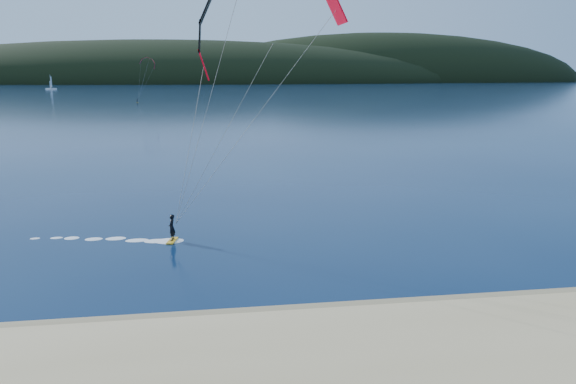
{
  "coord_description": "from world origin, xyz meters",
  "views": [
    {
      "loc": [
        -1.62,
        -19.14,
        11.53
      ],
      "look_at": [
        2.6,
        10.0,
        5.0
      ],
      "focal_mm": 33.31,
      "sensor_mm": 36.0,
      "label": 1
    }
  ],
  "objects": [
    {
      "name": "sailboat",
      "position": [
        -118.44,
        407.07,
        0.83
      ],
      "size": [
        7.88,
        5.08,
        11.22
      ],
      "color": "white",
      "rests_on": "ground"
    },
    {
      "name": "headland",
      "position": [
        0.63,
        745.28,
        0.0
      ],
      "size": [
        1200.0,
        310.0,
        140.0
      ],
      "color": "black",
      "rests_on": "ground"
    },
    {
      "name": "kitesurfer_near",
      "position": [
        1.65,
        11.57,
        12.8
      ],
      "size": [
        21.77,
        9.31,
        16.82
      ],
      "color": "gold",
      "rests_on": "ground"
    },
    {
      "name": "ground",
      "position": [
        0.0,
        0.0,
        0.0
      ],
      "size": [
        1800.0,
        1800.0,
        0.0
      ],
      "primitive_type": "plane",
      "color": "#071B3A",
      "rests_on": "ground"
    },
    {
      "name": "wet_sand",
      "position": [
        0.0,
        4.5,
        0.05
      ],
      "size": [
        220.0,
        2.5,
        0.1
      ],
      "color": "#927B54",
      "rests_on": "ground"
    },
    {
      "name": "kitesurfer_far",
      "position": [
        -25.66,
        203.25,
        14.62
      ],
      "size": [
        9.18,
        6.87,
        17.36
      ],
      "color": "gold",
      "rests_on": "ground"
    }
  ]
}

